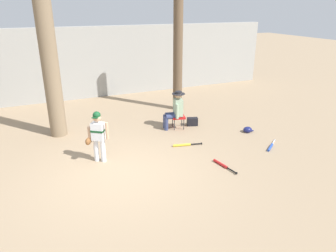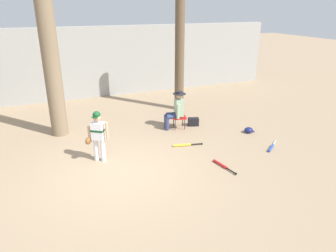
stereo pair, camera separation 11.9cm
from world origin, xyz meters
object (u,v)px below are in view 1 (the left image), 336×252
Objects in this scene: tree_behind_spectator at (178,53)px; batting_helmet_navy at (248,130)px; tree_near_player at (50,65)px; bat_blue_youth at (271,147)px; folding_stool at (178,117)px; seated_spectator at (175,109)px; bat_yellow_trainer at (184,145)px; handbag_beside_stool at (192,122)px; bat_red_barrel at (222,165)px; young_ballplayer at (98,134)px.

batting_helmet_navy is at bearing -72.21° from tree_behind_spectator.
bat_blue_youth is at bearing -32.73° from tree_near_player.
seated_spectator is at bearing 166.00° from folding_stool.
seated_spectator reaches higher than batting_helmet_navy.
tree_behind_spectator is 5.78× the size of bat_yellow_trainer.
seated_spectator is (3.41, -0.95, -1.46)m from tree_near_player.
bat_red_barrel is at bearing -103.09° from handbag_beside_stool.
handbag_beside_stool reaches higher than bat_yellow_trainer.
young_ballplayer is 3.84× the size of handbag_beside_stool.
tree_behind_spectator reaches higher than bat_yellow_trainer.
young_ballplayer is (0.73, -2.22, -1.36)m from tree_near_player.
young_ballplayer is 3.06m from folding_stool.
tree_near_player reaches higher than tree_behind_spectator.
tree_near_player reaches higher than folding_stool.
folding_stool is at bearing -14.00° from seated_spectator.
young_ballplayer is 2.96m from seated_spectator.
tree_near_player is 4.04m from folding_stool.
tree_near_player is 10.10× the size of folding_stool.
handbag_beside_stool is 0.42× the size of bat_yellow_trainer.
folding_stool is (-0.84, -1.81, -1.72)m from tree_behind_spectator.
young_ballplayer is (-3.61, -3.05, -1.34)m from tree_behind_spectator.
bat_blue_youth is at bearing 11.03° from bat_red_barrel.
handbag_beside_stool is 1.06× the size of batting_helmet_navy.
tree_near_player is 1.04× the size of tree_behind_spectator.
tree_behind_spectator reaches higher than folding_stool.
young_ballplayer is at bearing -159.11° from handbag_beside_stool.
folding_stool is at bearing -15.59° from tree_near_player.
folding_stool reaches higher than bat_yellow_trainer.
handbag_beside_stool is at bearing 20.89° from young_ballplayer.
young_ballplayer is 3.58m from handbag_beside_stool.
tree_near_player is at bearing 164.41° from folding_stool.
bat_yellow_trainer is 2.24m from batting_helmet_navy.
young_ballplayer is 2.44m from bat_yellow_trainer.
bat_red_barrel is 2.47× the size of batting_helmet_navy.
bat_yellow_trainer and bat_blue_youth have the same top height.
tree_near_player is at bearing 166.62° from handbag_beside_stool.
tree_near_player reaches higher than bat_blue_youth.
folding_stool is at bearing 125.55° from bat_blue_youth.
handbag_beside_stool is 1.76m from batting_helmet_navy.
tree_behind_spectator reaches higher than handbag_beside_stool.
handbag_beside_stool is 2.65m from bat_blue_youth.
tree_near_player is at bearing 147.27° from bat_blue_youth.
folding_stool is 0.61× the size of bat_red_barrel.
tree_near_player is 4.43m from tree_behind_spectator.
batting_helmet_navy is (1.80, -1.18, -0.28)m from folding_stool.
tree_behind_spectator is 5.06m from bat_red_barrel.
tree_behind_spectator is 5.94× the size of bat_red_barrel.
tree_near_player is 4.59m from handbag_beside_stool.
batting_helmet_navy reaches higher than bat_red_barrel.
folding_stool is 0.40× the size of seated_spectator.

